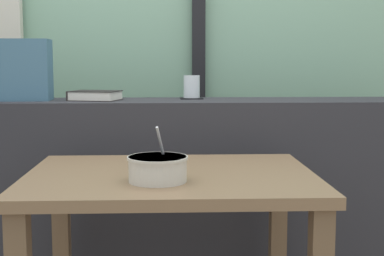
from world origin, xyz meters
The scene contains 8 objects.
window_divider_post centered at (0.21, 1.15, 1.30)m, with size 0.07×0.05×2.60m, color black.
dark_console_ledge centered at (0.00, 0.55, 0.44)m, with size 2.80×0.36×0.88m, color #2D2D33.
breakfast_table centered at (0.05, -0.10, 0.57)m, with size 0.92×0.70×0.69m.
coaster_square centered at (0.15, 0.62, 0.89)m, with size 0.10×0.10×0.01m, color black.
juice_glass centered at (0.15, 0.62, 0.94)m, with size 0.07×0.07×0.10m.
closed_book centered at (-0.27, 0.55, 0.90)m, with size 0.23×0.20×0.04m.
throw_pillow centered at (-0.61, 0.55, 1.01)m, with size 0.32×0.14×0.26m, color #426B84.
soup_bowl centered at (0.02, -0.23, 0.73)m, with size 0.18×0.18×0.17m.
Camera 1 is at (0.05, -1.87, 1.05)m, focal length 52.26 mm.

